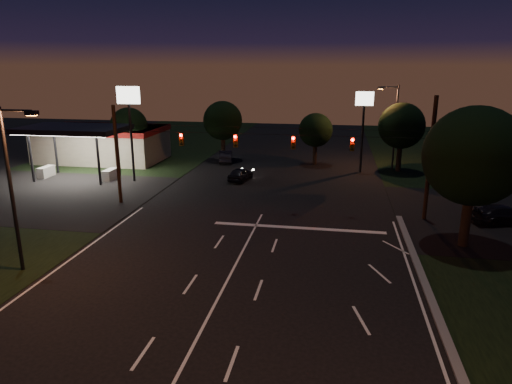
% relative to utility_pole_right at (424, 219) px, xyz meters
% --- Properties ---
extents(ground, '(140.00, 140.00, 0.00)m').
position_rel_utility_pole_right_xyz_m(ground, '(-12.00, -15.00, 0.00)').
color(ground, black).
rests_on(ground, ground).
extents(cross_street_left, '(20.00, 16.00, 0.02)m').
position_rel_utility_pole_right_xyz_m(cross_street_left, '(-32.00, 1.00, 0.00)').
color(cross_street_left, black).
rests_on(cross_street_left, ground).
extents(stop_bar, '(12.00, 0.50, 0.01)m').
position_rel_utility_pole_right_xyz_m(stop_bar, '(-9.00, -3.50, 0.01)').
color(stop_bar, silver).
rests_on(stop_bar, ground).
extents(utility_pole_right, '(0.30, 0.30, 9.00)m').
position_rel_utility_pole_right_xyz_m(utility_pole_right, '(0.00, 0.00, 0.00)').
color(utility_pole_right, black).
rests_on(utility_pole_right, ground).
extents(utility_pole_left, '(0.28, 0.28, 8.00)m').
position_rel_utility_pole_right_xyz_m(utility_pole_left, '(-24.00, 0.00, 0.00)').
color(utility_pole_left, black).
rests_on(utility_pole_left, ground).
extents(signal_span, '(24.00, 0.40, 1.56)m').
position_rel_utility_pole_right_xyz_m(signal_span, '(-12.00, -0.04, 5.50)').
color(signal_span, black).
rests_on(signal_span, ground).
extents(gas_station, '(14.20, 16.10, 5.25)m').
position_rel_utility_pole_right_xyz_m(gas_station, '(-33.86, 15.39, 2.38)').
color(gas_station, gray).
rests_on(gas_station, ground).
extents(pole_sign_left_near, '(2.20, 0.30, 9.10)m').
position_rel_utility_pole_right_xyz_m(pole_sign_left_near, '(-26.00, 7.00, 6.98)').
color(pole_sign_left_near, black).
rests_on(pole_sign_left_near, ground).
extents(pole_sign_right, '(1.80, 0.30, 8.40)m').
position_rel_utility_pole_right_xyz_m(pole_sign_right, '(-4.00, 15.00, 6.24)').
color(pole_sign_right, black).
rests_on(pole_sign_right, ground).
extents(street_light_left, '(2.20, 0.35, 9.00)m').
position_rel_utility_pole_right_xyz_m(street_light_left, '(-23.24, -13.00, 5.24)').
color(street_light_left, black).
rests_on(street_light_left, ground).
extents(street_light_right_far, '(2.20, 0.35, 9.00)m').
position_rel_utility_pole_right_xyz_m(street_light_right_far, '(-0.76, 17.00, 5.24)').
color(street_light_right_far, black).
rests_on(street_light_right_far, ground).
extents(tree_right_near, '(6.00, 6.00, 8.76)m').
position_rel_utility_pole_right_xyz_m(tree_right_near, '(1.53, -4.83, 5.68)').
color(tree_right_near, black).
rests_on(tree_right_near, ground).
extents(tree_far_a, '(4.20, 4.20, 6.42)m').
position_rel_utility_pole_right_xyz_m(tree_far_a, '(-29.98, 15.12, 4.26)').
color(tree_far_a, black).
rests_on(tree_far_a, ground).
extents(tree_far_b, '(4.60, 4.60, 6.98)m').
position_rel_utility_pole_right_xyz_m(tree_far_b, '(-19.98, 19.13, 4.61)').
color(tree_far_b, black).
rests_on(tree_far_b, ground).
extents(tree_far_c, '(3.80, 3.80, 5.86)m').
position_rel_utility_pole_right_xyz_m(tree_far_c, '(-8.98, 18.10, 3.90)').
color(tree_far_c, black).
rests_on(tree_far_c, ground).
extents(tree_far_d, '(4.80, 4.80, 7.30)m').
position_rel_utility_pole_right_xyz_m(tree_far_d, '(0.02, 16.13, 4.83)').
color(tree_far_d, black).
rests_on(tree_far_d, ground).
extents(tree_far_e, '(4.00, 4.00, 6.18)m').
position_rel_utility_pole_right_xyz_m(tree_far_e, '(8.02, 14.11, 4.11)').
color(tree_far_e, black).
rests_on(tree_far_e, ground).
extents(car_oncoming_a, '(2.16, 4.02, 1.30)m').
position_rel_utility_pole_right_xyz_m(car_oncoming_a, '(-15.82, 9.17, 0.65)').
color(car_oncoming_a, black).
rests_on(car_oncoming_a, ground).
extents(car_oncoming_b, '(2.23, 4.31, 1.35)m').
position_rel_utility_pole_right_xyz_m(car_oncoming_b, '(-19.38, 17.73, 0.68)').
color(car_oncoming_b, black).
rests_on(car_oncoming_b, ground).
extents(car_cross, '(4.99, 3.11, 1.35)m').
position_rel_utility_pole_right_xyz_m(car_cross, '(5.42, -0.03, 0.67)').
color(car_cross, black).
rests_on(car_cross, ground).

